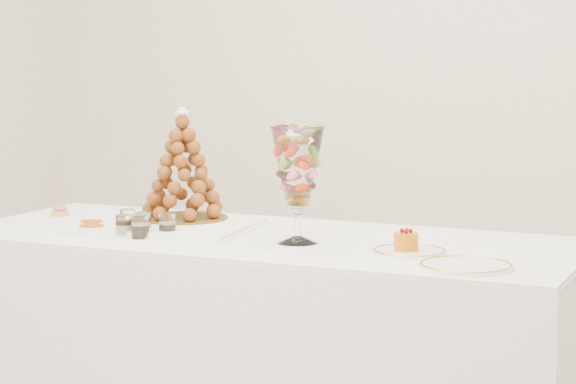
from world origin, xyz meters
The scene contains 15 objects.
buffet_table centered at (-0.10, 0.24, 0.39)m, with size 2.08×0.86×0.79m.
lace_tray centered at (-0.47, 0.24, 0.80)m, with size 0.57×0.43×0.02m, color white.
macaron_vase centered at (0.06, 0.17, 1.02)m, with size 0.17×0.17×0.37m.
cake_plate centered at (0.43, 0.15, 0.79)m, with size 0.22×0.22×0.01m, color white.
spare_plate centered at (0.65, 0.00, 0.79)m, with size 0.26×0.26×0.01m, color white.
pink_tart centered at (-0.97, 0.32, 0.80)m, with size 0.07×0.07×0.04m.
verrine_a centered at (-0.56, 0.15, 0.82)m, with size 0.05×0.05×0.07m, color white.
verrine_b centered at (-0.48, 0.11, 0.82)m, with size 0.05×0.05×0.07m, color white.
verrine_c centered at (-0.38, 0.10, 0.82)m, with size 0.06×0.06×0.07m, color white.
verrine_d centered at (-0.51, 0.04, 0.82)m, with size 0.05×0.05×0.07m, color white.
verrine_e centered at (-0.44, 0.04, 0.82)m, with size 0.06×0.06×0.08m, color white.
ramekin_back centered at (-0.69, 0.12, 0.80)m, with size 0.08×0.08×0.03m, color white.
ramekin_front centered at (-0.63, 0.03, 0.80)m, with size 0.09×0.09×0.03m, color white.
croquembouche centered at (-0.47, 0.35, 0.99)m, with size 0.33×0.33×0.39m.
mousse_cake centered at (0.42, 0.14, 0.82)m, with size 0.07×0.07×0.07m.
Camera 1 is at (1.51, -2.98, 1.39)m, focal length 70.00 mm.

